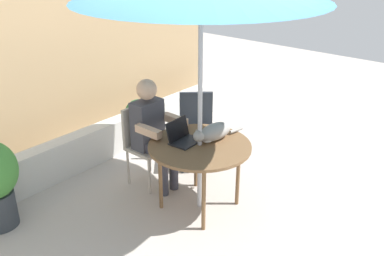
{
  "coord_description": "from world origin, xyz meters",
  "views": [
    {
      "loc": [
        -2.94,
        -2.38,
        2.59
      ],
      "look_at": [
        0.0,
        0.1,
        0.87
      ],
      "focal_mm": 39.99,
      "sensor_mm": 36.0,
      "label": 1
    }
  ],
  "objects_px": {
    "chair_occupied": "(143,138)",
    "cat": "(213,132)",
    "potted_plant_near_fence": "(139,119)",
    "patio_table": "(200,150)",
    "laptop": "(182,135)",
    "person_seated": "(152,128)",
    "chair_empty": "(196,124)"
  },
  "relations": [
    {
      "from": "patio_table",
      "to": "person_seated",
      "type": "distance_m",
      "value": 0.66
    },
    {
      "from": "chair_occupied",
      "to": "chair_empty",
      "type": "distance_m",
      "value": 0.73
    },
    {
      "from": "chair_occupied",
      "to": "potted_plant_near_fence",
      "type": "height_order",
      "value": "chair_occupied"
    },
    {
      "from": "patio_table",
      "to": "laptop",
      "type": "bearing_deg",
      "value": 106.56
    },
    {
      "from": "chair_empty",
      "to": "cat",
      "type": "bearing_deg",
      "value": -128.89
    },
    {
      "from": "person_seated",
      "to": "potted_plant_near_fence",
      "type": "xyz_separation_m",
      "value": [
        0.63,
        0.9,
        -0.35
      ]
    },
    {
      "from": "chair_empty",
      "to": "person_seated",
      "type": "distance_m",
      "value": 0.73
    },
    {
      "from": "chair_occupied",
      "to": "patio_table",
      "type": "bearing_deg",
      "value": -90.0
    },
    {
      "from": "laptop",
      "to": "potted_plant_near_fence",
      "type": "bearing_deg",
      "value": 63.54
    },
    {
      "from": "potted_plant_near_fence",
      "to": "chair_occupied",
      "type": "bearing_deg",
      "value": -130.1
    },
    {
      "from": "cat",
      "to": "patio_table",
      "type": "bearing_deg",
      "value": 167.26
    },
    {
      "from": "potted_plant_near_fence",
      "to": "cat",
      "type": "bearing_deg",
      "value": -106.01
    },
    {
      "from": "laptop",
      "to": "person_seated",
      "type": "bearing_deg",
      "value": 83.18
    },
    {
      "from": "chair_empty",
      "to": "chair_occupied",
      "type": "bearing_deg",
      "value": 165.08
    },
    {
      "from": "person_seated",
      "to": "laptop",
      "type": "bearing_deg",
      "value": -96.82
    },
    {
      "from": "person_seated",
      "to": "chair_empty",
      "type": "bearing_deg",
      "value": -2.45
    },
    {
      "from": "chair_occupied",
      "to": "person_seated",
      "type": "xyz_separation_m",
      "value": [
        0.0,
        -0.16,
        0.17
      ]
    },
    {
      "from": "person_seated",
      "to": "potted_plant_near_fence",
      "type": "height_order",
      "value": "person_seated"
    },
    {
      "from": "patio_table",
      "to": "chair_occupied",
      "type": "distance_m",
      "value": 0.83
    },
    {
      "from": "chair_occupied",
      "to": "potted_plant_near_fence",
      "type": "bearing_deg",
      "value": 49.9
    },
    {
      "from": "chair_empty",
      "to": "potted_plant_near_fence",
      "type": "height_order",
      "value": "chair_empty"
    },
    {
      "from": "patio_table",
      "to": "person_seated",
      "type": "xyz_separation_m",
      "value": [
        0.0,
        0.66,
        0.04
      ]
    },
    {
      "from": "chair_occupied",
      "to": "cat",
      "type": "distance_m",
      "value": 0.91
    },
    {
      "from": "chair_occupied",
      "to": "cat",
      "type": "height_order",
      "value": "chair_occupied"
    },
    {
      "from": "potted_plant_near_fence",
      "to": "patio_table",
      "type": "bearing_deg",
      "value": -111.87
    },
    {
      "from": "chair_empty",
      "to": "person_seated",
      "type": "relative_size",
      "value": 0.73
    },
    {
      "from": "patio_table",
      "to": "potted_plant_near_fence",
      "type": "distance_m",
      "value": 1.71
    },
    {
      "from": "patio_table",
      "to": "cat",
      "type": "xyz_separation_m",
      "value": [
        0.17,
        -0.04,
        0.14
      ]
    },
    {
      "from": "patio_table",
      "to": "laptop",
      "type": "height_order",
      "value": "laptop"
    },
    {
      "from": "cat",
      "to": "potted_plant_near_fence",
      "type": "height_order",
      "value": "cat"
    },
    {
      "from": "person_seated",
      "to": "laptop",
      "type": "relative_size",
      "value": 4.0
    },
    {
      "from": "laptop",
      "to": "chair_occupied",
      "type": "bearing_deg",
      "value": 84.88
    }
  ]
}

